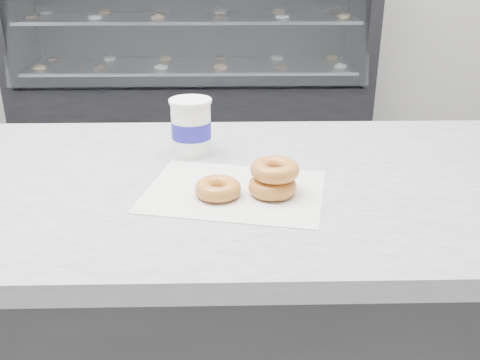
% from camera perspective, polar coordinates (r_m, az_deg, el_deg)
% --- Properties ---
extents(ground, '(5.00, 5.00, 0.00)m').
position_cam_1_polar(ground, '(2.11, -7.98, -15.95)').
color(ground, gray).
rests_on(ground, ground).
extents(counter, '(3.06, 0.76, 0.90)m').
position_cam_1_polar(counter, '(1.37, -11.82, -17.26)').
color(counter, '#333335').
rests_on(counter, ground).
extents(display_case, '(2.40, 0.74, 1.25)m').
position_cam_1_polar(display_case, '(3.84, -5.04, 10.78)').
color(display_case, black).
rests_on(display_case, ground).
extents(wax_paper, '(0.39, 0.33, 0.00)m').
position_cam_1_polar(wax_paper, '(1.04, -0.57, -1.17)').
color(wax_paper, silver).
rests_on(wax_paper, counter).
extents(donut_single, '(0.11, 0.11, 0.03)m').
position_cam_1_polar(donut_single, '(1.01, -2.38, -0.91)').
color(donut_single, '#CA7237').
rests_on(donut_single, wax_paper).
extents(donut_stack, '(0.13, 0.13, 0.07)m').
position_cam_1_polar(donut_stack, '(1.02, 3.60, 0.22)').
color(donut_stack, '#CA7237').
rests_on(donut_stack, wax_paper).
extents(coffee_cup, '(0.12, 0.12, 0.13)m').
position_cam_1_polar(coffee_cup, '(1.22, -5.23, 5.73)').
color(coffee_cup, white).
rests_on(coffee_cup, counter).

